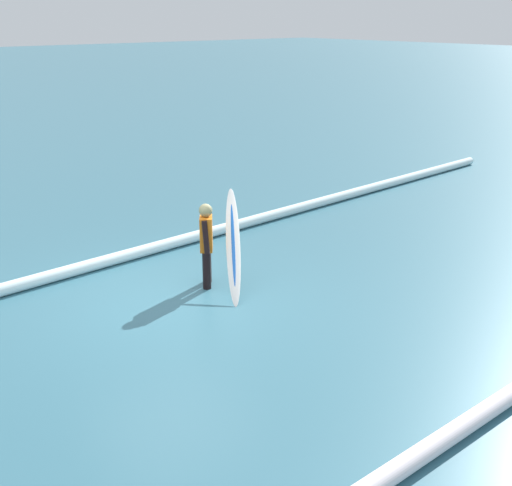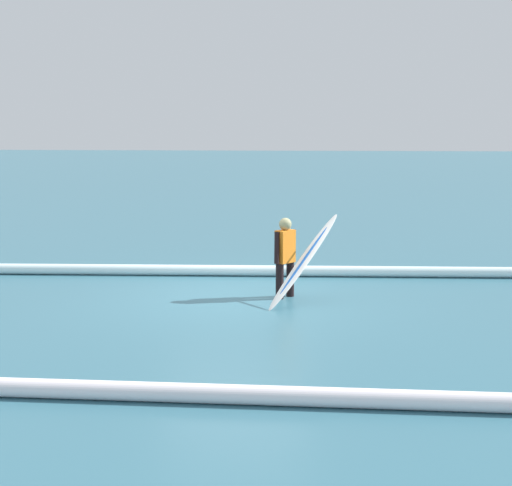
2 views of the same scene
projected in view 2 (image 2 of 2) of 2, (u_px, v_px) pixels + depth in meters
name	position (u px, v px, depth m)	size (l,w,h in m)	color
ground_plane	(236.00, 298.00, 13.22)	(171.60, 171.60, 0.00)	#346778
surfer	(285.00, 254.00, 13.13)	(0.37, 0.48, 1.41)	black
surfboard	(304.00, 260.00, 12.84)	(1.29, 1.63, 1.46)	white
wave_crest_foreground	(260.00, 271.00, 15.15)	(0.22, 0.22, 24.73)	white
wave_crest_midground	(87.00, 390.00, 8.27)	(0.22, 0.22, 23.16)	white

